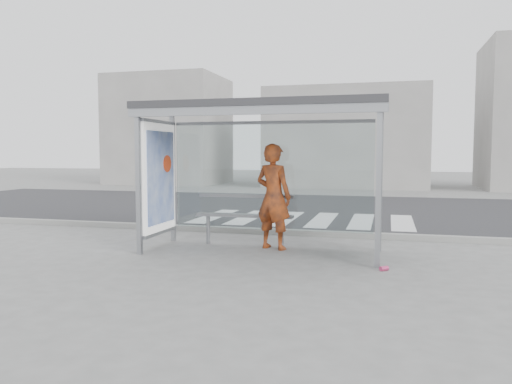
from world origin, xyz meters
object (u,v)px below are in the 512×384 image
bus_shelter (242,140)px  soda_can (384,268)px  person (273,197)px  bench (244,215)px

bus_shelter → soda_can: (2.48, -0.93, -1.95)m
bus_shelter → soda_can: bearing=-20.5°
bus_shelter → person: (0.50, 0.31, -1.02)m
bus_shelter → soda_can: size_ratio=32.11×
bench → bus_shelter: bearing=-77.7°
bus_shelter → bench: 1.51m
bench → soda_can: bearing=-29.2°
soda_can → bus_shelter: bearing=159.5°
bus_shelter → bench: size_ratio=2.27×
person → bench: person is taller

